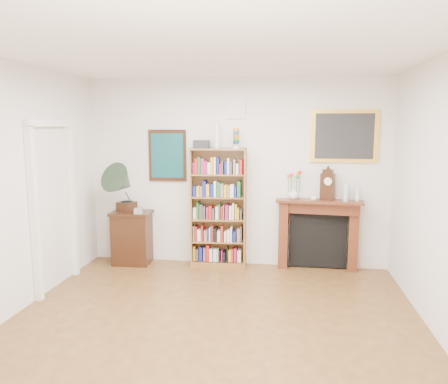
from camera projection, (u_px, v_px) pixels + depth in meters
name	position (u px, v px, depth m)	size (l,w,h in m)	color
room	(207.00, 201.00, 4.08)	(4.51, 5.01, 2.81)	#543219
door_casing	(54.00, 192.00, 5.58)	(0.08, 1.02, 2.17)	white
teal_poster	(167.00, 156.00, 6.62)	(0.58, 0.04, 0.78)	black
small_picture	(236.00, 108.00, 6.37)	(0.26, 0.04, 0.30)	white
gilt_painting	(344.00, 136.00, 6.21)	(0.95, 0.04, 0.75)	gold
bookshelf	(218.00, 201.00, 6.46)	(0.84, 0.35, 2.04)	brown
side_cabinet	(132.00, 238.00, 6.66)	(0.59, 0.43, 0.81)	black
fireplace	(318.00, 229.00, 6.39)	(1.25, 0.40, 1.04)	#43210F
gramophone	(123.00, 184.00, 6.45)	(0.63, 0.70, 0.76)	black
cd_stack	(139.00, 211.00, 6.45)	(0.12, 0.12, 0.08)	#A5A5B0
mantel_clock	(327.00, 185.00, 6.25)	(0.22, 0.17, 0.44)	black
flower_vase	(294.00, 194.00, 6.34)	(0.16, 0.16, 0.16)	silver
teacup	(314.00, 198.00, 6.23)	(0.09, 0.09, 0.07)	white
bottle_left	(346.00, 193.00, 6.18)	(0.07, 0.07, 0.24)	silver
bottle_right	(358.00, 194.00, 6.20)	(0.06, 0.06, 0.20)	silver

